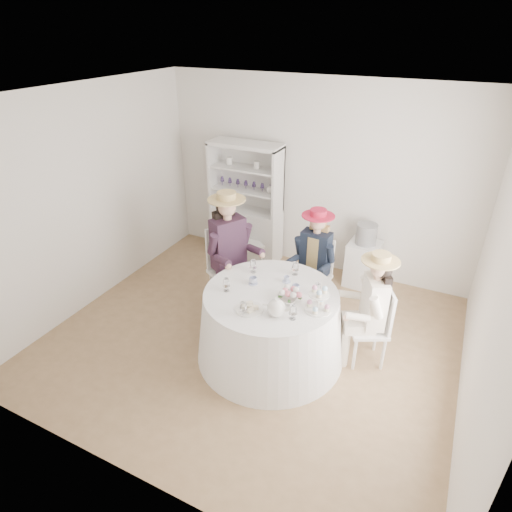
% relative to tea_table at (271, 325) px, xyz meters
% --- Properties ---
extents(ground, '(4.50, 4.50, 0.00)m').
position_rel_tea_table_xyz_m(ground, '(-0.30, 0.16, -0.40)').
color(ground, olive).
rests_on(ground, ground).
extents(ceiling, '(4.50, 4.50, 0.00)m').
position_rel_tea_table_xyz_m(ceiling, '(-0.30, 0.16, 2.30)').
color(ceiling, white).
rests_on(ceiling, wall_back).
extents(wall_back, '(4.50, 0.00, 4.50)m').
position_rel_tea_table_xyz_m(wall_back, '(-0.30, 2.16, 0.95)').
color(wall_back, silver).
rests_on(wall_back, ground).
extents(wall_front, '(4.50, 0.00, 4.50)m').
position_rel_tea_table_xyz_m(wall_front, '(-0.30, -1.84, 0.95)').
color(wall_front, silver).
rests_on(wall_front, ground).
extents(wall_left, '(0.00, 4.50, 4.50)m').
position_rel_tea_table_xyz_m(wall_left, '(-2.55, 0.16, 0.95)').
color(wall_left, silver).
rests_on(wall_left, ground).
extents(wall_right, '(0.00, 4.50, 4.50)m').
position_rel_tea_table_xyz_m(wall_right, '(1.95, 0.16, 0.95)').
color(wall_right, silver).
rests_on(wall_right, ground).
extents(tea_table, '(1.61, 1.61, 0.81)m').
position_rel_tea_table_xyz_m(tea_table, '(0.00, 0.00, 0.00)').
color(tea_table, white).
rests_on(tea_table, ground).
extents(hutch, '(1.13, 0.57, 1.80)m').
position_rel_tea_table_xyz_m(hutch, '(-1.28, 1.93, 0.24)').
color(hutch, silver).
rests_on(hutch, ground).
extents(side_table, '(0.43, 0.43, 0.64)m').
position_rel_tea_table_xyz_m(side_table, '(0.54, 1.90, -0.08)').
color(side_table, silver).
rests_on(side_table, ground).
extents(hatbox, '(0.32, 0.32, 0.28)m').
position_rel_tea_table_xyz_m(hatbox, '(0.54, 1.90, 0.38)').
color(hatbox, black).
rests_on(hatbox, side_table).
extents(guest_left, '(0.67, 0.61, 1.57)m').
position_rel_tea_table_xyz_m(guest_left, '(-0.83, 0.61, 0.48)').
color(guest_left, silver).
rests_on(guest_left, ground).
extents(guest_mid, '(0.50, 0.52, 1.38)m').
position_rel_tea_table_xyz_m(guest_mid, '(0.12, 1.03, 0.38)').
color(guest_mid, silver).
rests_on(guest_mid, ground).
extents(guest_right, '(0.56, 0.51, 1.33)m').
position_rel_tea_table_xyz_m(guest_right, '(0.96, 0.37, 0.34)').
color(guest_right, silver).
rests_on(guest_right, ground).
extents(spare_chair, '(0.51, 0.51, 0.88)m').
position_rel_tea_table_xyz_m(spare_chair, '(-1.12, 1.53, 0.07)').
color(spare_chair, silver).
rests_on(spare_chair, ground).
extents(teacup_a, '(0.10, 0.10, 0.07)m').
position_rel_tea_table_xyz_m(teacup_a, '(-0.25, 0.08, 0.44)').
color(teacup_a, white).
rests_on(teacup_a, tea_table).
extents(teacup_b, '(0.08, 0.08, 0.06)m').
position_rel_tea_table_xyz_m(teacup_b, '(0.06, 0.27, 0.44)').
color(teacup_b, white).
rests_on(teacup_b, tea_table).
extents(teacup_c, '(0.10, 0.10, 0.06)m').
position_rel_tea_table_xyz_m(teacup_c, '(0.21, 0.16, 0.44)').
color(teacup_c, white).
rests_on(teacup_c, tea_table).
extents(flower_bowl, '(0.23, 0.23, 0.05)m').
position_rel_tea_table_xyz_m(flower_bowl, '(0.20, -0.07, 0.44)').
color(flower_bowl, white).
rests_on(flower_bowl, tea_table).
extents(flower_arrangement, '(0.18, 0.18, 0.07)m').
position_rel_tea_table_xyz_m(flower_arrangement, '(0.21, -0.02, 0.49)').
color(flower_arrangement, pink).
rests_on(flower_arrangement, tea_table).
extents(table_teapot, '(0.25, 0.18, 0.19)m').
position_rel_tea_table_xyz_m(table_teapot, '(0.20, -0.31, 0.49)').
color(table_teapot, white).
rests_on(table_teapot, tea_table).
extents(sandwich_plate, '(0.27, 0.27, 0.06)m').
position_rel_tea_table_xyz_m(sandwich_plate, '(-0.07, -0.36, 0.42)').
color(sandwich_plate, white).
rests_on(sandwich_plate, tea_table).
extents(cupcake_stand, '(0.27, 0.27, 0.25)m').
position_rel_tea_table_xyz_m(cupcake_stand, '(0.53, -0.06, 0.50)').
color(cupcake_stand, white).
rests_on(cupcake_stand, tea_table).
extents(stemware_set, '(0.96, 1.00, 0.15)m').
position_rel_tea_table_xyz_m(stemware_set, '(0.00, 0.00, 0.48)').
color(stemware_set, white).
rests_on(stemware_set, tea_table).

